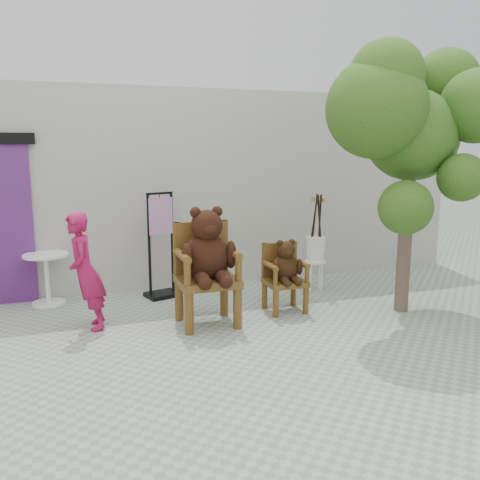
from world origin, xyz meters
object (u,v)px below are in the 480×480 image
Objects in this scene: chair_big at (207,258)px; stool_bucket at (316,248)px; tree at (411,121)px; cafe_table at (47,273)px; chair_small at (285,269)px; person at (86,272)px; display_stand at (161,257)px.

stool_bucket is at bearing 25.16° from chair_big.
stool_bucket is 2.32m from tree.
cafe_table is 5.16m from tree.
cafe_table is at bearing 155.74° from chair_small.
person is 0.42× the size of tree.
tree is at bearing -22.80° from chair_small.
cafe_table is (-0.47, 1.19, -0.26)m from person.
display_stand is at bearing 103.23° from chair_big.
chair_big is at bearing 79.33° from person.
display_stand is 0.45× the size of tree.
display_stand reaches higher than chair_small.
stool_bucket is at bearing 101.94° from person.
chair_small is 2.42m from tree.
display_stand is 2.30m from stool_bucket.
chair_small is at bearing 157.20° from tree.
tree reaches higher than cafe_table.
chair_big is 1.00× the size of stool_bucket.
chair_big is at bearing -92.40° from display_stand.
chair_small is 1.83m from display_stand.
chair_big is at bearing -154.84° from stool_bucket.
chair_big is 1.37m from display_stand.
stool_bucket is at bearing 41.83° from chair_small.
cafe_table is at bearing 141.33° from chair_big.
tree is at bearing -68.14° from stool_bucket.
display_stand reaches higher than cafe_table.
display_stand is (-0.31, 1.32, -0.24)m from chair_big.
chair_big reaches higher than person.
display_stand is at bearing 140.52° from chair_small.
tree is (3.88, -0.73, 1.75)m from person.
cafe_table is at bearing 171.46° from stool_bucket.
person is 4.32m from tree.
chair_big is 3.00m from tree.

